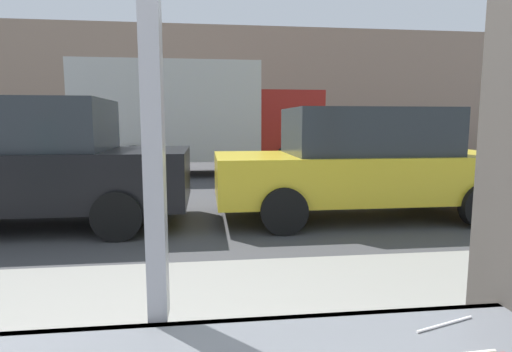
{
  "coord_description": "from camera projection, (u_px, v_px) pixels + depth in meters",
  "views": [
    {
      "loc": [
        0.13,
        -0.99,
        1.5
      ],
      "look_at": [
        0.61,
        2.88,
        0.99
      ],
      "focal_mm": 28.85,
      "sensor_mm": 36.0,
      "label": 1
    }
  ],
  "objects": [
    {
      "name": "parked_car_yellow",
      "position": [
        364.0,
        163.0,
        6.43
      ],
      "size": [
        4.61,
        1.92,
        1.71
      ],
      "color": "gold",
      "rests_on": "ground"
    },
    {
      "name": "sidewalk_strip",
      "position": [
        189.0,
        341.0,
        2.72
      ],
      "size": [
        16.0,
        2.8,
        0.12
      ],
      "primitive_type": "cube",
      "color": "gray",
      "rests_on": "ground"
    },
    {
      "name": "parked_car_black",
      "position": [
        26.0,
        164.0,
        5.82
      ],
      "size": [
        4.5,
        1.98,
        1.82
      ],
      "color": "black",
      "rests_on": "ground"
    },
    {
      "name": "building_facade_far",
      "position": [
        202.0,
        92.0,
        18.85
      ],
      "size": [
        28.0,
        1.2,
        5.74
      ],
      "primitive_type": "cube",
      "color": "gray",
      "rests_on": "ground"
    },
    {
      "name": "ground_plane",
      "position": [
        200.0,
        191.0,
        9.03
      ],
      "size": [
        60.0,
        60.0,
        0.0
      ],
      "primitive_type": "plane",
      "color": "#424244"
    },
    {
      "name": "box_truck",
      "position": [
        195.0,
        116.0,
        11.68
      ],
      "size": [
        6.65,
        2.44,
        3.09
      ],
      "color": "beige",
      "rests_on": "ground"
    },
    {
      "name": "loose_straw",
      "position": [
        445.0,
        324.0,
        1.05
      ],
      "size": [
        0.18,
        0.06,
        0.01
      ],
      "primitive_type": "cylinder",
      "rotation": [
        0.0,
        1.57,
        0.31
      ],
      "color": "white",
      "rests_on": "window_counter"
    }
  ]
}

